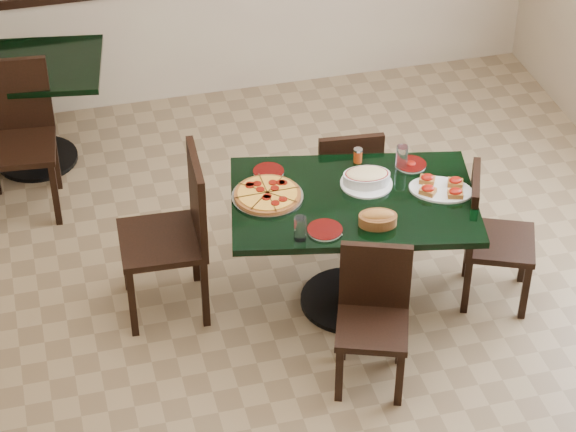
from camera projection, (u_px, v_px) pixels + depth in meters
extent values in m
plane|color=olive|center=(299.00, 336.00, 6.30)|extent=(5.50, 5.50, 0.00)
cube|color=black|center=(353.00, 201.00, 6.09)|extent=(1.47, 1.10, 0.04)
cylinder|color=black|center=(351.00, 255.00, 6.32)|extent=(0.11, 0.11, 0.71)
cylinder|color=black|center=(349.00, 300.00, 6.52)|extent=(0.57, 0.57, 0.03)
cube|color=black|center=(23.00, 67.00, 7.27)|extent=(1.12, 0.89, 0.04)
cylinder|color=black|center=(31.00, 116.00, 7.50)|extent=(0.11, 0.11, 0.71)
cylinder|color=black|center=(37.00, 158.00, 7.70)|extent=(0.55, 0.55, 0.03)
cube|color=black|center=(343.00, 181.00, 6.83)|extent=(0.42, 0.42, 0.04)
cube|color=black|center=(351.00, 167.00, 6.56)|extent=(0.39, 0.07, 0.41)
cube|color=black|center=(362.00, 191.00, 7.10)|extent=(0.04, 0.04, 0.37)
cube|color=black|center=(374.00, 222.00, 6.85)|extent=(0.04, 0.04, 0.37)
cube|color=black|center=(312.00, 196.00, 7.06)|extent=(0.04, 0.04, 0.37)
cube|color=black|center=(322.00, 227.00, 6.80)|extent=(0.04, 0.04, 0.37)
cube|color=black|center=(372.00, 328.00, 5.80)|extent=(0.48, 0.48, 0.04)
cube|color=black|center=(375.00, 275.00, 5.80)|extent=(0.36, 0.17, 0.40)
cube|color=black|center=(339.00, 375.00, 5.81)|extent=(0.05, 0.05, 0.36)
cube|color=black|center=(343.00, 334.00, 6.06)|extent=(0.05, 0.05, 0.36)
cube|color=black|center=(399.00, 379.00, 5.78)|extent=(0.05, 0.05, 0.36)
cube|color=black|center=(401.00, 338.00, 6.03)|extent=(0.05, 0.05, 0.36)
cube|color=black|center=(500.00, 242.00, 6.34)|extent=(0.51, 0.51, 0.04)
cube|color=black|center=(473.00, 207.00, 6.23)|extent=(0.19, 0.37, 0.42)
cube|color=black|center=(525.00, 292.00, 6.32)|extent=(0.05, 0.05, 0.38)
cube|color=black|center=(467.00, 286.00, 6.36)|extent=(0.05, 0.05, 0.38)
cube|color=black|center=(524.00, 256.00, 6.58)|extent=(0.05, 0.05, 0.38)
cube|color=black|center=(468.00, 250.00, 6.62)|extent=(0.05, 0.05, 0.38)
cube|color=black|center=(162.00, 241.00, 6.22)|extent=(0.49, 0.49, 0.04)
cube|color=black|center=(197.00, 197.00, 6.09)|extent=(0.06, 0.47, 0.50)
cube|color=black|center=(126.00, 258.00, 6.50)|extent=(0.04, 0.04, 0.46)
cube|color=black|center=(195.00, 249.00, 6.56)|extent=(0.04, 0.04, 0.46)
cube|color=black|center=(132.00, 303.00, 6.18)|extent=(0.04, 0.04, 0.46)
cube|color=black|center=(205.00, 293.00, 6.24)|extent=(0.04, 0.04, 0.46)
cube|color=black|center=(18.00, 148.00, 6.99)|extent=(0.50, 0.50, 0.04)
cube|color=black|center=(13.00, 94.00, 7.00)|extent=(0.46, 0.08, 0.49)
cube|color=black|center=(55.00, 195.00, 7.01)|extent=(0.04, 0.04, 0.45)
cube|color=black|center=(56.00, 160.00, 7.32)|extent=(0.04, 0.04, 0.45)
cylinder|color=#ABACB2|center=(267.00, 196.00, 6.08)|extent=(0.39, 0.39, 0.01)
cylinder|color=brown|center=(267.00, 195.00, 6.08)|extent=(0.36, 0.36, 0.02)
cylinder|color=gold|center=(267.00, 193.00, 6.07)|extent=(0.32, 0.32, 0.01)
cylinder|color=silver|center=(366.00, 183.00, 6.18)|extent=(0.29, 0.29, 0.01)
ellipsoid|color=beige|center=(367.00, 174.00, 6.14)|extent=(0.25, 0.18, 0.04)
ellipsoid|color=#9F5C2C|center=(378.00, 216.00, 5.86)|extent=(0.19, 0.12, 0.07)
cylinder|color=silver|center=(325.00, 230.00, 5.84)|extent=(0.18, 0.18, 0.01)
cylinder|color=#380403|center=(325.00, 229.00, 5.84)|extent=(0.19, 0.19, 0.00)
cylinder|color=silver|center=(411.00, 165.00, 6.33)|extent=(0.17, 0.17, 0.01)
cylinder|color=#380403|center=(411.00, 164.00, 6.32)|extent=(0.17, 0.17, 0.00)
ellipsoid|color=#9F1807|center=(411.00, 163.00, 6.32)|extent=(0.05, 0.05, 0.02)
cylinder|color=silver|center=(268.00, 172.00, 6.27)|extent=(0.17, 0.17, 0.01)
cylinder|color=#380403|center=(268.00, 171.00, 6.27)|extent=(0.17, 0.17, 0.00)
cube|color=white|center=(326.00, 230.00, 5.85)|extent=(0.15, 0.15, 0.00)
cube|color=#ABACB2|center=(330.00, 229.00, 5.85)|extent=(0.03, 0.13, 0.00)
cylinder|color=silver|center=(402.00, 157.00, 6.27)|extent=(0.07, 0.07, 0.14)
cylinder|color=silver|center=(300.00, 228.00, 5.75)|extent=(0.06, 0.06, 0.14)
cylinder|color=#B83A13|center=(358.00, 156.00, 6.34)|extent=(0.05, 0.05, 0.08)
cylinder|color=#ABACB2|center=(358.00, 150.00, 6.31)|extent=(0.05, 0.05, 0.01)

